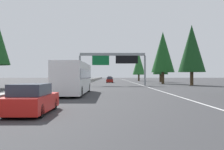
{
  "coord_description": "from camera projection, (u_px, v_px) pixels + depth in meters",
  "views": [
    {
      "loc": [
        -4.08,
        -5.45,
        1.87
      ],
      "look_at": [
        46.86,
        -5.79,
        1.99
      ],
      "focal_mm": 41.74,
      "sensor_mm": 36.0,
      "label": 1
    }
  ],
  "objects": [
    {
      "name": "sedan_mid_center",
      "position": [
        110.0,
        78.0,
        113.18
      ],
      "size": [
        4.4,
        1.8,
        1.47
      ],
      "color": "maroon",
      "rests_on": "ground"
    },
    {
      "name": "shoulder_stripe_right",
      "position": [
        132.0,
        82.0,
        74.11
      ],
      "size": [
        160.0,
        0.16,
        0.01
      ],
      "primitive_type": "cube",
      "color": "silver",
      "rests_on": "ground"
    },
    {
      "name": "minivan_mid_left",
      "position": [
        110.0,
        77.0,
        127.85
      ],
      "size": [
        5.0,
        1.95,
        1.69
      ],
      "color": "white",
      "rests_on": "ground"
    },
    {
      "name": "ground_plane",
      "position": [
        88.0,
        83.0,
        64.03
      ],
      "size": [
        320.0,
        320.0,
        0.0
      ],
      "primitive_type": "plane",
      "color": "#38383A"
    },
    {
      "name": "conifer_right_mid",
      "position": [
        163.0,
        52.0,
        59.75
      ],
      "size": [
        5.27,
        5.27,
        11.98
      ],
      "color": "#4C3823",
      "rests_on": "ground"
    },
    {
      "name": "conifer_right_far",
      "position": [
        160.0,
        61.0,
        76.75
      ],
      "size": [
        4.47,
        4.47,
        10.16
      ],
      "color": "#4C3823",
      "rests_on": "ground"
    },
    {
      "name": "bus_near_center",
      "position": [
        74.0,
        77.0,
        26.31
      ],
      "size": [
        11.5,
        2.55,
        3.1
      ],
      "color": "white",
      "rests_on": "ground"
    },
    {
      "name": "median_barrier",
      "position": [
        92.0,
        80.0,
        84.03
      ],
      "size": [
        180.0,
        0.56,
        0.9
      ],
      "primitive_type": "cube",
      "color": "gray",
      "rests_on": "ground"
    },
    {
      "name": "sign_gantry_overhead",
      "position": [
        113.0,
        60.0,
        49.16
      ],
      "size": [
        0.5,
        12.68,
        6.15
      ],
      "color": "gray",
      "rests_on": "ground"
    },
    {
      "name": "sedan_far_right",
      "position": [
        110.0,
        80.0,
        68.97
      ],
      "size": [
        4.4,
        1.8,
        1.47
      ],
      "color": "maroon",
      "rests_on": "ground"
    },
    {
      "name": "sedan_mid_right",
      "position": [
        32.0,
        100.0,
        12.81
      ],
      "size": [
        4.4,
        1.8,
        1.47
      ],
      "color": "red",
      "rests_on": "ground"
    },
    {
      "name": "oncoming_near",
      "position": [
        65.0,
        80.0,
        67.1
      ],
      "size": [
        4.4,
        1.8,
        1.47
      ],
      "rotation": [
        0.0,
        0.0,
        3.14
      ],
      "color": "#AD931E",
      "rests_on": "ground"
    },
    {
      "name": "conifer_right_near",
      "position": [
        192.0,
        49.0,
        49.67
      ],
      "size": [
        5.1,
        5.1,
        11.59
      ],
      "color": "#4C3823",
      "rests_on": "ground"
    },
    {
      "name": "shoulder_stripe_median",
      "position": [
        92.0,
        82.0,
        74.03
      ],
      "size": [
        160.0,
        0.16,
        0.01
      ],
      "primitive_type": "cube",
      "color": "silver",
      "rests_on": "ground"
    },
    {
      "name": "conifer_right_distant",
      "position": [
        139.0,
        64.0,
        92.0
      ],
      "size": [
        4.41,
        4.41,
        10.03
      ],
      "color": "#4C3823",
      "rests_on": "ground"
    }
  ]
}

